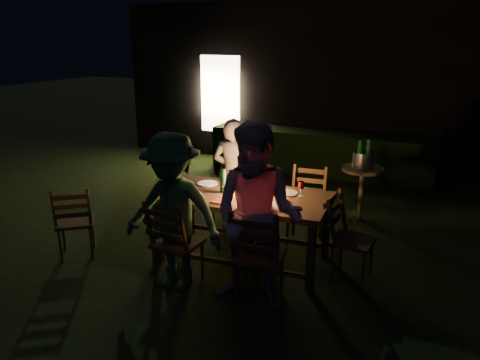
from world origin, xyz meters
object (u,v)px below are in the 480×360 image
at_px(chair_spare, 76,234).
at_px(bottle_bucket_b, 368,156).
at_px(chair_near_left, 177,257).
at_px(bottle_bucket_a, 360,157).
at_px(chair_far_left, 232,209).
at_px(lantern, 249,181).
at_px(chair_near_right, 259,271).
at_px(bottle_table, 223,181).
at_px(person_opp_right, 258,217).
at_px(side_table, 362,174).
at_px(person_house_side, 233,175).
at_px(chair_far_right, 305,219).
at_px(chair_end, 350,253).
at_px(ice_bucket, 363,160).
at_px(dining_table, 243,201).
at_px(person_opp_left, 173,213).

height_order(chair_spare, bottle_bucket_b, bottle_bucket_b).
xyz_separation_m(chair_near_left, bottle_bucket_a, (1.40, 2.57, 0.63)).
height_order(chair_far_left, chair_spare, chair_far_left).
bearing_deg(bottle_bucket_b, lantern, -119.77).
xyz_separation_m(lantern, bottle_bucket_b, (1.04, 1.81, -0.03)).
relative_size(chair_near_right, bottle_table, 3.73).
bearing_deg(person_opp_right, lantern, 114.69).
height_order(chair_far_left, side_table, chair_far_left).
relative_size(person_house_side, bottle_bucket_a, 4.78).
distance_m(bottle_table, side_table, 2.26).
bearing_deg(chair_far_left, chair_far_right, 178.32).
bearing_deg(chair_far_left, chair_end, 153.79).
height_order(chair_far_left, ice_bucket, chair_far_left).
distance_m(dining_table, side_table, 2.10).
bearing_deg(dining_table, person_opp_right, -61.24).
height_order(chair_end, person_opp_right, person_opp_right).
bearing_deg(dining_table, chair_near_left, -120.40).
height_order(chair_near_left, ice_bucket, chair_near_left).
relative_size(chair_spare, person_house_side, 0.62).
bearing_deg(person_house_side, person_opp_right, 118.76).
distance_m(chair_far_left, chair_far_right, 1.00).
xyz_separation_m(chair_near_left, lantern, (0.47, 0.84, 0.66)).
bearing_deg(chair_spare, lantern, -15.49).
distance_m(chair_near_left, chair_near_right, 0.90).
bearing_deg(chair_spare, side_table, 4.11).
xyz_separation_m(chair_far_left, person_opp_right, (0.97, -1.55, 0.60)).
height_order(person_house_side, bottle_bucket_b, person_house_side).
xyz_separation_m(chair_near_left, chair_far_left, (-0.07, 1.54, 0.00)).
xyz_separation_m(chair_spare, lantern, (1.91, 0.75, 0.68)).
relative_size(chair_spare, person_opp_left, 0.57).
relative_size(chair_far_right, person_opp_right, 0.55).
bearing_deg(side_table, bottle_bucket_b, 38.66).
height_order(chair_near_right, chair_end, chair_near_right).
relative_size(chair_near_left, chair_far_left, 0.99).
bearing_deg(bottle_table, chair_end, 2.61).
height_order(dining_table, chair_near_left, chair_near_left).
relative_size(chair_near_right, lantern, 2.99).
relative_size(chair_near_left, person_opp_left, 0.61).
bearing_deg(chair_far_right, chair_end, 129.87).
height_order(chair_near_right, lantern, lantern).
bearing_deg(dining_table, chair_spare, -161.94).
bearing_deg(bottle_bucket_b, chair_far_right, -118.00).
distance_m(person_house_side, person_opp_right, 1.88).
height_order(chair_far_left, chair_end, chair_far_left).
xyz_separation_m(chair_near_right, bottle_bucket_b, (0.60, 2.62, 0.62)).
xyz_separation_m(chair_far_left, chair_far_right, (1.00, 0.04, -0.01)).
distance_m(chair_far_left, person_house_side, 0.46).
bearing_deg(chair_spare, ice_bucket, 4.11).
relative_size(dining_table, chair_spare, 2.11).
xyz_separation_m(chair_far_left, bottle_bucket_b, (1.57, 1.11, 0.63)).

